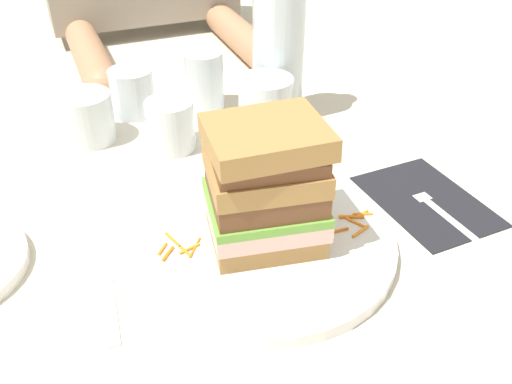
% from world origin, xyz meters
% --- Properties ---
extents(ground_plane, '(3.00, 3.00, 0.00)m').
position_xyz_m(ground_plane, '(0.00, 0.00, 0.00)').
color(ground_plane, beige).
extents(main_plate, '(0.29, 0.29, 0.02)m').
position_xyz_m(main_plate, '(0.00, 0.01, 0.01)').
color(main_plate, white).
rests_on(main_plate, ground_plane).
extents(sandwich, '(0.14, 0.13, 0.14)m').
position_xyz_m(sandwich, '(0.00, 0.01, 0.08)').
color(sandwich, '#A87A42').
rests_on(sandwich, main_plate).
extents(carrot_shred_0, '(0.01, 0.03, 0.00)m').
position_xyz_m(carrot_shred_0, '(-0.10, 0.04, 0.02)').
color(carrot_shred_0, orange).
rests_on(carrot_shred_0, main_plate).
extents(carrot_shred_1, '(0.02, 0.03, 0.00)m').
position_xyz_m(carrot_shred_1, '(-0.08, 0.02, 0.02)').
color(carrot_shred_1, orange).
rests_on(carrot_shred_1, main_plate).
extents(carrot_shred_2, '(0.02, 0.02, 0.00)m').
position_xyz_m(carrot_shred_2, '(-0.11, 0.02, 0.02)').
color(carrot_shred_2, orange).
rests_on(carrot_shred_2, main_plate).
extents(carrot_shred_3, '(0.03, 0.01, 0.00)m').
position_xyz_m(carrot_shred_3, '(-0.08, 0.02, 0.02)').
color(carrot_shred_3, orange).
rests_on(carrot_shred_3, main_plate).
extents(carrot_shred_4, '(0.01, 0.02, 0.00)m').
position_xyz_m(carrot_shred_4, '(-0.11, 0.03, 0.02)').
color(carrot_shred_4, orange).
rests_on(carrot_shred_4, main_plate).
extents(carrot_shred_5, '(0.01, 0.02, 0.00)m').
position_xyz_m(carrot_shred_5, '(-0.09, 0.01, 0.02)').
color(carrot_shred_5, orange).
rests_on(carrot_shred_5, main_plate).
extents(carrot_shred_6, '(0.03, 0.01, 0.00)m').
position_xyz_m(carrot_shred_6, '(0.11, -0.00, 0.02)').
color(carrot_shred_6, orange).
rests_on(carrot_shred_6, main_plate).
extents(carrot_shred_7, '(0.02, 0.01, 0.00)m').
position_xyz_m(carrot_shred_7, '(0.12, 0.00, 0.02)').
color(carrot_shred_7, orange).
rests_on(carrot_shred_7, main_plate).
extents(carrot_shred_8, '(0.03, 0.01, 0.00)m').
position_xyz_m(carrot_shred_8, '(0.10, -0.03, 0.02)').
color(carrot_shred_8, orange).
rests_on(carrot_shred_8, main_plate).
extents(carrot_shred_9, '(0.03, 0.00, 0.00)m').
position_xyz_m(carrot_shred_9, '(0.08, -0.02, 0.02)').
color(carrot_shred_9, orange).
rests_on(carrot_shred_9, main_plate).
extents(carrot_shred_10, '(0.02, 0.01, 0.00)m').
position_xyz_m(carrot_shred_10, '(0.12, -0.00, 0.02)').
color(carrot_shred_10, orange).
rests_on(carrot_shred_10, main_plate).
extents(carrot_shred_11, '(0.01, 0.02, 0.00)m').
position_xyz_m(carrot_shred_11, '(0.11, -0.01, 0.02)').
color(carrot_shred_11, orange).
rests_on(carrot_shred_11, main_plate).
extents(napkin_dark, '(0.13, 0.17, 0.00)m').
position_xyz_m(napkin_dark, '(0.22, 0.01, 0.00)').
color(napkin_dark, black).
rests_on(napkin_dark, ground_plane).
extents(fork, '(0.02, 0.17, 0.00)m').
position_xyz_m(fork, '(0.22, -0.01, 0.00)').
color(fork, silver).
rests_on(fork, napkin_dark).
extents(knife, '(0.03, 0.20, 0.00)m').
position_xyz_m(knife, '(-0.17, 0.02, 0.00)').
color(knife, silver).
rests_on(knife, ground_plane).
extents(juice_glass, '(0.08, 0.08, 0.09)m').
position_xyz_m(juice_glass, '(0.10, 0.24, 0.04)').
color(juice_glass, white).
rests_on(juice_glass, ground_plane).
extents(water_bottle, '(0.08, 0.08, 0.29)m').
position_xyz_m(water_bottle, '(0.15, 0.30, 0.13)').
color(water_bottle, silver).
rests_on(water_bottle, ground_plane).
extents(empty_tumbler_0, '(0.06, 0.06, 0.09)m').
position_xyz_m(empty_tumbler_0, '(0.05, 0.37, 0.05)').
color(empty_tumbler_0, silver).
rests_on(empty_tumbler_0, ground_plane).
extents(empty_tumbler_1, '(0.08, 0.08, 0.07)m').
position_xyz_m(empty_tumbler_1, '(-0.14, 0.33, 0.04)').
color(empty_tumbler_1, silver).
rests_on(empty_tumbler_1, ground_plane).
extents(empty_tumbler_2, '(0.07, 0.07, 0.07)m').
position_xyz_m(empty_tumbler_2, '(-0.04, 0.26, 0.04)').
color(empty_tumbler_2, silver).
rests_on(empty_tumbler_2, ground_plane).
extents(empty_tumbler_3, '(0.07, 0.07, 0.07)m').
position_xyz_m(empty_tumbler_3, '(-0.06, 0.39, 0.04)').
color(empty_tumbler_3, silver).
rests_on(empty_tumbler_3, ground_plane).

